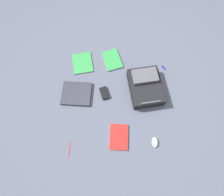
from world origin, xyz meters
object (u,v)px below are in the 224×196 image
(book_comic, at_px, (119,137))
(book_blue, at_px, (83,63))
(book_manual, at_px, (112,60))
(power_brick, at_px, (104,93))
(backpack, at_px, (145,86))
(usb_stick, at_px, (164,67))
(laptop, at_px, (77,94))
(pen_black, at_px, (69,150))
(computer_mouse, at_px, (155,142))

(book_comic, height_order, book_blue, book_comic)
(book_manual, bearing_deg, power_brick, 78.06)
(backpack, xyz_separation_m, book_comic, (0.29, 0.51, -0.06))
(usb_stick, bearing_deg, laptop, 18.09)
(pen_black, xyz_separation_m, usb_stick, (-1.00, -0.89, 0.00))
(backpack, height_order, pen_black, backpack)
(book_manual, bearing_deg, pen_black, 67.01)
(laptop, xyz_separation_m, usb_stick, (-0.97, -0.32, -0.01))
(laptop, xyz_separation_m, book_blue, (-0.04, -0.38, -0.01))
(book_manual, xyz_separation_m, power_brick, (0.09, 0.41, 0.01))
(laptop, relative_size, power_brick, 2.43)
(pen_black, bearing_deg, usb_stick, -138.43)
(backpack, bearing_deg, computer_mouse, 95.81)
(computer_mouse, xyz_separation_m, power_brick, (0.49, -0.52, -0.00))
(book_comic, xyz_separation_m, computer_mouse, (-0.35, 0.06, 0.01))
(backpack, relative_size, pen_black, 3.10)
(power_brick, height_order, usb_stick, power_brick)
(computer_mouse, height_order, pen_black, computer_mouse)
(book_manual, bearing_deg, book_blue, 6.17)
(backpack, xyz_separation_m, pen_black, (0.77, 0.63, -0.07))
(backpack, height_order, book_manual, backpack)
(laptop, distance_m, pen_black, 0.58)
(laptop, bearing_deg, usb_stick, -161.91)
(book_comic, xyz_separation_m, pen_black, (0.48, 0.12, -0.01))
(backpack, bearing_deg, usb_stick, -132.42)
(book_manual, bearing_deg, book_comic, 93.66)
(power_brick, bearing_deg, computer_mouse, 133.49)
(backpack, xyz_separation_m, computer_mouse, (-0.06, 0.57, -0.05))
(book_manual, distance_m, usb_stick, 0.59)
(power_brick, distance_m, usb_stick, 0.74)
(power_brick, xyz_separation_m, pen_black, (0.33, 0.58, -0.01))
(book_manual, xyz_separation_m, usb_stick, (-0.58, 0.10, -0.00))
(backpack, bearing_deg, laptop, 4.32)
(backpack, bearing_deg, pen_black, 39.43)
(backpack, height_order, computer_mouse, backpack)
(laptop, bearing_deg, power_brick, -179.23)
(book_blue, relative_size, power_brick, 2.17)
(book_comic, height_order, pen_black, book_comic)
(book_blue, relative_size, pen_black, 2.00)
(usb_stick, bearing_deg, pen_black, 41.57)
(book_manual, relative_size, usb_stick, 5.74)
(laptop, distance_m, usb_stick, 1.02)
(book_manual, relative_size, computer_mouse, 3.12)
(laptop, relative_size, usb_stick, 6.27)
(book_comic, distance_m, book_manual, 0.88)
(power_brick, height_order, pen_black, power_brick)
(book_comic, bearing_deg, computer_mouse, 170.86)
(book_blue, bearing_deg, laptop, 83.49)
(backpack, bearing_deg, power_brick, 6.73)
(backpack, distance_m, book_comic, 0.59)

